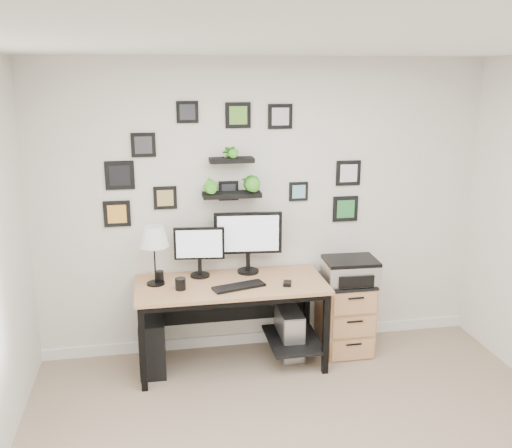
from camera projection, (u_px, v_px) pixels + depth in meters
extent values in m
plane|color=white|center=(343.00, 46.00, 2.83)|extent=(4.00, 4.00, 0.00)
plane|color=silver|center=(264.00, 208.00, 5.07)|extent=(4.00, 0.00, 4.00)
cube|color=white|center=(264.00, 337.00, 5.38)|extent=(4.00, 0.03, 0.10)
cube|color=tan|center=(231.00, 285.00, 4.80)|extent=(1.60, 0.70, 0.03)
cube|color=black|center=(231.00, 289.00, 4.81)|extent=(1.54, 0.64, 0.05)
cube|color=black|center=(226.00, 300.00, 5.19)|extent=(1.44, 0.02, 0.41)
cube|color=black|center=(293.00, 339.00, 5.04)|extent=(0.45, 0.63, 0.03)
cube|color=black|center=(143.00, 349.00, 4.48)|extent=(0.05, 0.05, 0.72)
cube|color=black|center=(143.00, 318.00, 5.05)|extent=(0.05, 0.05, 0.72)
cube|color=black|center=(326.00, 334.00, 4.75)|extent=(0.05, 0.05, 0.72)
cube|color=black|center=(307.00, 306.00, 5.32)|extent=(0.05, 0.05, 0.72)
cylinder|color=black|center=(200.00, 275.00, 4.95)|extent=(0.19, 0.19, 0.02)
cylinder|color=black|center=(200.00, 267.00, 4.93)|extent=(0.04, 0.04, 0.15)
cube|color=black|center=(199.00, 243.00, 4.87)|extent=(0.43, 0.08, 0.28)
cube|color=silver|center=(199.00, 244.00, 4.85)|extent=(0.39, 0.05, 0.24)
cylinder|color=black|center=(248.00, 271.00, 5.05)|extent=(0.21, 0.21, 0.02)
cylinder|color=black|center=(248.00, 262.00, 5.03)|extent=(0.04, 0.04, 0.17)
cube|color=black|center=(248.00, 233.00, 4.95)|extent=(0.59, 0.09, 0.37)
cube|color=silver|center=(248.00, 234.00, 4.93)|extent=(0.53, 0.06, 0.32)
cube|color=black|center=(239.00, 286.00, 4.69)|extent=(0.46, 0.25, 0.02)
cube|color=black|center=(287.00, 283.00, 4.75)|extent=(0.09, 0.11, 0.03)
cylinder|color=black|center=(156.00, 283.00, 4.77)|extent=(0.15, 0.15, 0.01)
cylinder|color=black|center=(155.00, 257.00, 4.71)|extent=(0.01, 0.01, 0.46)
cone|color=white|center=(154.00, 236.00, 4.66)|extent=(0.25, 0.25, 0.17)
cylinder|color=black|center=(181.00, 284.00, 4.64)|extent=(0.09, 0.09, 0.10)
cylinder|color=black|center=(160.00, 276.00, 4.83)|extent=(0.07, 0.07, 0.09)
cube|color=black|center=(153.00, 342.00, 4.86)|extent=(0.22, 0.48, 0.48)
cube|color=gray|center=(289.00, 332.00, 5.11)|extent=(0.20, 0.43, 0.43)
cube|color=silver|center=(295.00, 343.00, 4.91)|extent=(0.17, 0.01, 0.40)
cube|color=tan|center=(344.00, 315.00, 5.19)|extent=(0.42, 0.50, 0.65)
cube|color=black|center=(346.00, 281.00, 5.10)|extent=(0.43, 0.51, 0.02)
cube|color=tan|center=(353.00, 350.00, 5.00)|extent=(0.39, 0.02, 0.18)
cylinder|color=black|center=(354.00, 345.00, 4.97)|extent=(0.14, 0.02, 0.02)
cube|color=tan|center=(354.00, 327.00, 4.94)|extent=(0.39, 0.02, 0.18)
cylinder|color=black|center=(355.00, 322.00, 4.91)|extent=(0.14, 0.02, 0.02)
cube|color=tan|center=(355.00, 304.00, 4.89)|extent=(0.39, 0.02, 0.18)
cylinder|color=black|center=(356.00, 298.00, 4.86)|extent=(0.14, 0.02, 0.02)
cube|color=silver|center=(350.00, 272.00, 5.04)|extent=(0.47, 0.37, 0.18)
cube|color=black|center=(351.00, 261.00, 5.01)|extent=(0.47, 0.37, 0.03)
cube|color=black|center=(357.00, 282.00, 4.87)|extent=(0.31, 0.03, 0.10)
cube|color=black|center=(232.00, 195.00, 4.89)|extent=(0.50, 0.18, 0.04)
cube|color=black|center=(232.00, 160.00, 4.80)|extent=(0.38, 0.15, 0.04)
imported|color=green|center=(212.00, 177.00, 4.82)|extent=(0.15, 0.12, 0.27)
imported|color=green|center=(251.00, 176.00, 4.88)|extent=(0.15, 0.15, 0.27)
imported|color=green|center=(231.00, 143.00, 4.76)|extent=(0.13, 0.09, 0.25)
cube|color=black|center=(345.00, 209.00, 5.20)|extent=(0.23, 0.02, 0.23)
cube|color=#2E7E3C|center=(346.00, 209.00, 5.19)|extent=(0.16, 0.00, 0.16)
cube|color=black|center=(165.00, 198.00, 4.87)|extent=(0.20, 0.02, 0.20)
cube|color=tan|center=(165.00, 198.00, 4.86)|extent=(0.14, 0.00, 0.14)
cube|color=black|center=(238.00, 115.00, 4.80)|extent=(0.22, 0.02, 0.22)
cube|color=#589732|center=(238.00, 115.00, 4.79)|extent=(0.15, 0.00, 0.15)
cube|color=black|center=(229.00, 191.00, 4.96)|extent=(0.17, 0.02, 0.17)
cube|color=#26272C|center=(229.00, 191.00, 4.95)|extent=(0.12, 0.00, 0.12)
cube|color=black|center=(348.00, 173.00, 5.12)|extent=(0.23, 0.02, 0.23)
cube|color=silver|center=(349.00, 173.00, 5.11)|extent=(0.16, 0.00, 0.16)
cube|color=black|center=(187.00, 112.00, 4.72)|extent=(0.18, 0.02, 0.18)
cube|color=#27282F|center=(187.00, 112.00, 4.71)|extent=(0.13, 0.00, 0.13)
cube|color=black|center=(120.00, 175.00, 4.75)|extent=(0.24, 0.02, 0.24)
cube|color=black|center=(120.00, 176.00, 4.74)|extent=(0.17, 0.00, 0.17)
cube|color=black|center=(280.00, 116.00, 4.87)|extent=(0.21, 0.02, 0.21)
cube|color=#B9B9C0|center=(280.00, 117.00, 4.86)|extent=(0.15, 0.00, 0.15)
cube|color=black|center=(299.00, 191.00, 5.07)|extent=(0.17, 0.02, 0.17)
cube|color=#71AEC6|center=(299.00, 192.00, 5.06)|extent=(0.12, 0.00, 0.12)
cube|color=black|center=(117.00, 214.00, 4.83)|extent=(0.22, 0.02, 0.22)
cube|color=gold|center=(117.00, 214.00, 4.82)|extent=(0.16, 0.00, 0.16)
cube|color=black|center=(143.00, 145.00, 4.72)|extent=(0.20, 0.02, 0.20)
cube|color=#323338|center=(143.00, 145.00, 4.71)|extent=(0.14, 0.00, 0.14)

